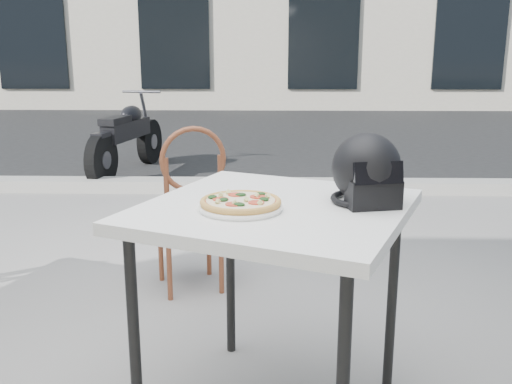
{
  "coord_description": "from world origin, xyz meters",
  "views": [
    {
      "loc": [
        0.5,
        -2.44,
        1.34
      ],
      "look_at": [
        0.45,
        -0.56,
        0.87
      ],
      "focal_mm": 40.0,
      "sensor_mm": 36.0,
      "label": 1
    }
  ],
  "objects_px": {
    "helmet": "(367,172)",
    "cafe_chair_main": "(191,201)",
    "plate": "(241,207)",
    "cafe_table_main": "(275,225)",
    "motorcycle": "(127,139)",
    "pizza": "(241,202)"
  },
  "relations": [
    {
      "from": "cafe_table_main",
      "to": "plate",
      "type": "distance_m",
      "value": 0.16
    },
    {
      "from": "plate",
      "to": "motorcycle",
      "type": "relative_size",
      "value": 0.18
    },
    {
      "from": "pizza",
      "to": "helmet",
      "type": "xyz_separation_m",
      "value": [
        0.43,
        0.1,
        0.08
      ]
    },
    {
      "from": "pizza",
      "to": "helmet",
      "type": "relative_size",
      "value": 1.21
    },
    {
      "from": "cafe_chair_main",
      "to": "cafe_table_main",
      "type": "bearing_deg",
      "value": 92.02
    },
    {
      "from": "cafe_table_main",
      "to": "pizza",
      "type": "xyz_separation_m",
      "value": [
        -0.12,
        -0.07,
        0.1
      ]
    },
    {
      "from": "motorcycle",
      "to": "cafe_table_main",
      "type": "bearing_deg",
      "value": -59.1
    },
    {
      "from": "cafe_chair_main",
      "to": "helmet",
      "type": "bearing_deg",
      "value": 105.08
    },
    {
      "from": "cafe_table_main",
      "to": "helmet",
      "type": "xyz_separation_m",
      "value": [
        0.32,
        0.03,
        0.18
      ]
    },
    {
      "from": "helmet",
      "to": "pizza",
      "type": "bearing_deg",
      "value": -178.62
    },
    {
      "from": "cafe_chair_main",
      "to": "motorcycle",
      "type": "bearing_deg",
      "value": -90.16
    },
    {
      "from": "helmet",
      "to": "cafe_chair_main",
      "type": "distance_m",
      "value": 1.4
    },
    {
      "from": "cafe_table_main",
      "to": "plate",
      "type": "xyz_separation_m",
      "value": [
        -0.12,
        -0.07,
        0.08
      ]
    },
    {
      "from": "plate",
      "to": "cafe_table_main",
      "type": "bearing_deg",
      "value": 32.8
    },
    {
      "from": "cafe_table_main",
      "to": "motorcycle",
      "type": "relative_size",
      "value": 0.63
    },
    {
      "from": "pizza",
      "to": "motorcycle",
      "type": "height_order",
      "value": "motorcycle"
    },
    {
      "from": "plate",
      "to": "pizza",
      "type": "distance_m",
      "value": 0.02
    },
    {
      "from": "cafe_table_main",
      "to": "helmet",
      "type": "height_order",
      "value": "helmet"
    },
    {
      "from": "motorcycle",
      "to": "cafe_chair_main",
      "type": "bearing_deg",
      "value": -59.67
    },
    {
      "from": "motorcycle",
      "to": "helmet",
      "type": "bearing_deg",
      "value": -55.39
    },
    {
      "from": "pizza",
      "to": "helmet",
      "type": "distance_m",
      "value": 0.45
    },
    {
      "from": "helmet",
      "to": "motorcycle",
      "type": "bearing_deg",
      "value": 102.09
    }
  ]
}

